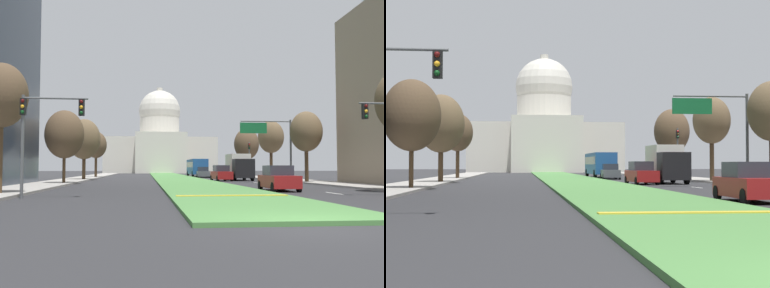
# 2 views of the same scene
# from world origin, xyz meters

# --- Properties ---
(ground_plane) EXTENTS (270.94, 270.94, 0.00)m
(ground_plane) POSITION_xyz_m (0.00, 61.58, 0.00)
(ground_plane) COLOR #2B2B2D
(grass_median) EXTENTS (6.22, 110.84, 0.14)m
(grass_median) POSITION_xyz_m (0.00, 55.42, 0.07)
(grass_median) COLOR #4C8442
(grass_median) RESTS_ON ground_plane
(median_curb_nose) EXTENTS (5.60, 0.50, 0.04)m
(median_curb_nose) POSITION_xyz_m (0.00, 10.57, 0.16)
(median_curb_nose) COLOR gold
(median_curb_nose) RESTS_ON grass_median
(lane_dashes_right) EXTENTS (0.16, 61.24, 0.01)m
(lane_dashes_right) POSITION_xyz_m (7.02, 46.63, 0.00)
(lane_dashes_right) COLOR silver
(lane_dashes_right) RESTS_ON ground_plane
(sidewalk_left) EXTENTS (4.00, 110.84, 0.15)m
(sidewalk_left) POSITION_xyz_m (-12.93, 49.26, 0.07)
(sidewalk_left) COLOR #9E9991
(sidewalk_left) RESTS_ON ground_plane
(sidewalk_right) EXTENTS (4.00, 110.84, 0.15)m
(sidewalk_right) POSITION_xyz_m (12.93, 49.26, 0.07)
(sidewalk_right) COLOR #9E9991
(sidewalk_right) RESTS_ON ground_plane
(capitol_building) EXTENTS (31.48, 29.46, 25.75)m
(capitol_building) POSITION_xyz_m (0.00, 122.37, 8.02)
(capitol_building) COLOR beige
(capitol_building) RESTS_ON ground_plane
(traffic_light_far_right) EXTENTS (0.28, 0.35, 5.20)m
(traffic_light_far_right) POSITION_xyz_m (10.43, 50.81, 3.31)
(traffic_light_far_right) COLOR #515456
(traffic_light_far_right) RESTS_ON ground_plane
(overhead_guide_sign) EXTENTS (5.43, 0.20, 6.50)m
(overhead_guide_sign) POSITION_xyz_m (8.63, 33.17, 4.64)
(overhead_guide_sign) COLOR #515456
(overhead_guide_sign) RESTS_ON ground_plane
(street_tree_left_mid) EXTENTS (3.60, 3.60, 6.89)m
(street_tree_left_mid) POSITION_xyz_m (-11.80, 30.97, 4.63)
(street_tree_left_mid) COLOR #4C3823
(street_tree_left_mid) RESTS_ON ground_plane
(street_tree_left_far) EXTENTS (3.92, 3.92, 7.47)m
(street_tree_left_far) POSITION_xyz_m (-11.73, 43.87, 4.99)
(street_tree_left_far) COLOR #4C3823
(street_tree_left_far) RESTS_ON ground_plane
(street_tree_right_far) EXTENTS (3.32, 3.32, 7.55)m
(street_tree_right_far) POSITION_xyz_m (11.74, 44.24, 5.44)
(street_tree_right_far) COLOR #4C3823
(street_tree_right_far) RESTS_ON ground_plane
(street_tree_left_distant) EXTENTS (3.22, 3.22, 7.01)m
(street_tree_left_distant) POSITION_xyz_m (-11.76, 57.46, 4.95)
(street_tree_left_distant) COLOR #4C3823
(street_tree_left_distant) RESTS_ON ground_plane
(street_tree_right_distant) EXTENTS (3.98, 3.98, 7.80)m
(street_tree_right_distant) POSITION_xyz_m (11.81, 58.42, 5.29)
(street_tree_right_distant) COLOR #4C3823
(street_tree_right_distant) RESTS_ON ground_plane
(sedan_lead_stopped) EXTENTS (1.92, 4.31, 1.69)m
(sedan_lead_stopped) POSITION_xyz_m (4.52, 17.57, 0.79)
(sedan_lead_stopped) COLOR maroon
(sedan_lead_stopped) RESTS_ON ground_plane
(sedan_midblock) EXTENTS (2.06, 4.30, 1.82)m
(sedan_midblock) POSITION_xyz_m (4.50, 39.78, 0.85)
(sedan_midblock) COLOR maroon
(sedan_midblock) RESTS_ON ground_plane
(sedan_distant) EXTENTS (2.12, 4.47, 1.65)m
(sedan_distant) POSITION_xyz_m (4.48, 56.12, 0.78)
(sedan_distant) COLOR #4C5156
(sedan_distant) RESTS_ON ground_plane
(box_truck_delivery) EXTENTS (2.40, 6.40, 3.20)m
(box_truck_delivery) POSITION_xyz_m (7.07, 41.89, 1.68)
(box_truck_delivery) COLOR black
(box_truck_delivery) RESTS_ON ground_plane
(city_bus) EXTENTS (2.62, 11.00, 2.95)m
(city_bus) POSITION_xyz_m (4.52, 64.56, 1.77)
(city_bus) COLOR #1E4C8C
(city_bus) RESTS_ON ground_plane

